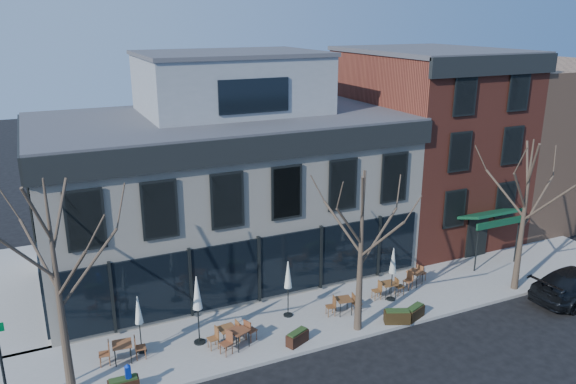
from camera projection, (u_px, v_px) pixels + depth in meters
name	position (u px, v px, depth m)	size (l,w,h in m)	color
ground	(259.00, 305.00, 26.30)	(120.00, 120.00, 0.00)	black
sidewalk_front	(342.00, 310.00, 25.71)	(33.50, 4.70, 0.15)	gray
corner_building	(223.00, 181.00, 29.31)	(18.39, 10.39, 11.10)	silver
red_brick_building	(425.00, 142.00, 34.11)	(8.20, 11.78, 11.18)	brown
bg_building	(531.00, 135.00, 39.17)	(12.00, 12.00, 10.00)	#8C664C
tree_corner	(58.00, 287.00, 18.87)	(3.93, 3.98, 7.92)	#382B21
tree_mid	(361.00, 250.00, 22.98)	(3.50, 3.55, 7.04)	#382B21
tree_right	(524.00, 214.00, 26.50)	(3.72, 3.77, 7.48)	#382B21
sign_pole	(1.00, 362.00, 18.46)	(0.50, 0.10, 3.40)	black
call_box	(128.00, 377.00, 19.80)	(0.23, 0.23, 1.18)	#0D32B3
cafe_set_0	(122.00, 350.00, 21.65)	(1.83, 0.79, 0.95)	brown
cafe_set_1	(227.00, 334.00, 22.82)	(1.74, 0.75, 0.90)	brown
cafe_set_2	(239.00, 336.00, 22.59)	(1.85, 1.14, 0.96)	brown
cafe_set_3	(344.00, 304.00, 25.16)	(1.73, 0.78, 0.89)	brown
cafe_set_4	(388.00, 288.00, 26.67)	(1.69, 0.72, 0.88)	brown
cafe_set_5	(415.00, 276.00, 27.87)	(1.72, 1.00, 0.89)	brown
umbrella_0	(138.00, 313.00, 21.91)	(0.39, 0.39, 2.45)	black
umbrella_1	(197.00, 297.00, 22.40)	(0.48, 0.48, 2.99)	black
umbrella_2	(288.00, 278.00, 24.56)	(0.42, 0.42, 2.65)	black
umbrella_4	(393.00, 263.00, 25.98)	(0.42, 0.42, 2.64)	black
planter_1	(297.00, 337.00, 22.89)	(1.09, 0.79, 0.57)	black
planter_2	(397.00, 316.00, 24.44)	(1.20, 0.85, 0.62)	black
planter_3	(415.00, 312.00, 24.81)	(1.14, 0.78, 0.59)	#2F200F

